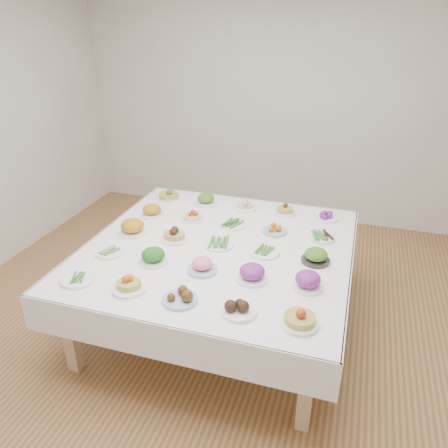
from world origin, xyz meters
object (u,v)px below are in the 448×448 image
(dish_0, at_px, (78,278))
(dish_24, at_px, (326,216))
(dish_12, at_px, (219,243))
(display_table, at_px, (218,254))

(dish_0, distance_m, dish_24, 2.19)
(dish_12, bearing_deg, display_table, -92.62)
(display_table, distance_m, dish_12, 0.10)
(display_table, relative_size, dish_12, 8.24)
(dish_0, distance_m, dish_12, 1.10)
(dish_0, bearing_deg, display_table, 44.92)
(display_table, distance_m, dish_24, 1.10)
(display_table, relative_size, dish_0, 9.01)
(display_table, xyz_separation_m, dish_24, (0.77, 0.77, 0.11))
(display_table, bearing_deg, dish_24, 45.04)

